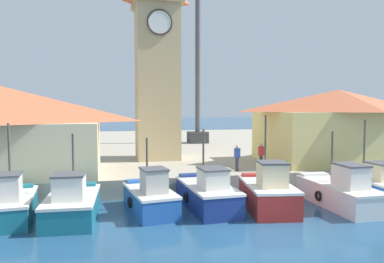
# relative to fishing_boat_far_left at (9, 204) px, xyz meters

# --- Properties ---
(ground_plane) EXTENTS (300.00, 300.00, 0.00)m
(ground_plane) POSITION_rel_fishing_boat_far_left_xyz_m (10.67, -4.11, -0.73)
(ground_plane) COLOR navy
(quay_wharf) EXTENTS (120.00, 40.00, 1.07)m
(quay_wharf) POSITION_rel_fishing_boat_far_left_xyz_m (10.67, 22.64, -0.20)
(quay_wharf) COLOR #A89E89
(quay_wharf) RESTS_ON ground
(fishing_boat_far_left) EXTENTS (2.39, 4.39, 4.28)m
(fishing_boat_far_left) POSITION_rel_fishing_boat_far_left_xyz_m (0.00, 0.00, 0.00)
(fishing_boat_far_left) COLOR #196B7F
(fishing_boat_far_left) RESTS_ON ground
(fishing_boat_left_outer) EXTENTS (2.35, 4.59, 3.79)m
(fishing_boat_left_outer) POSITION_rel_fishing_boat_far_left_xyz_m (2.70, -0.43, -0.00)
(fishing_boat_left_outer) COLOR #196B7F
(fishing_boat_left_outer) RESTS_ON ground
(fishing_boat_left_inner) EXTENTS (2.40, 4.39, 3.52)m
(fishing_boat_left_inner) POSITION_rel_fishing_boat_far_left_xyz_m (6.22, -0.05, 0.01)
(fishing_boat_left_inner) COLOR #2356A8
(fishing_boat_left_inner) RESTS_ON ground
(fishing_boat_mid_left) EXTENTS (2.27, 5.10, 3.90)m
(fishing_boat_mid_left) POSITION_rel_fishing_boat_far_left_xyz_m (9.05, 0.02, 0.02)
(fishing_boat_mid_left) COLOR navy
(fishing_boat_mid_left) RESTS_ON ground
(fishing_boat_center) EXTENTS (2.75, 4.65, 4.61)m
(fishing_boat_center) POSITION_rel_fishing_boat_far_left_xyz_m (11.86, -0.85, 0.11)
(fishing_boat_center) COLOR #AD2823
(fishing_boat_center) RESTS_ON ground
(fishing_boat_mid_right) EXTENTS (2.00, 5.28, 3.75)m
(fishing_boat_mid_right) POSITION_rel_fishing_boat_far_left_xyz_m (15.60, -1.15, 0.03)
(fishing_boat_mid_right) COLOR silver
(fishing_boat_mid_right) RESTS_ON ground
(fishing_boat_right_inner) EXTENTS (2.20, 4.44, 4.30)m
(fishing_boat_right_inner) POSITION_rel_fishing_boat_far_left_xyz_m (18.08, -0.27, 0.03)
(fishing_boat_right_inner) COLOR #2356A8
(fishing_boat_right_inner) RESTS_ON ground
(clock_tower) EXTENTS (3.59, 3.59, 16.08)m
(clock_tower) POSITION_rel_fishing_boat_far_left_xyz_m (7.95, 10.46, 8.00)
(clock_tower) COLOR tan
(clock_tower) RESTS_ON quay_wharf
(warehouse_right) EXTENTS (11.06, 6.93, 5.15)m
(warehouse_right) POSITION_rel_fishing_boat_far_left_xyz_m (20.60, 6.49, 2.97)
(warehouse_right) COLOR #E5D17A
(warehouse_right) RESTS_ON quay_wharf
(port_crane_near) EXTENTS (3.07, 7.03, 20.20)m
(port_crane_near) POSITION_rel_fishing_boat_far_left_xyz_m (13.83, 21.78, 7.98)
(port_crane_near) COLOR #353539
(port_crane_near) RESTS_ON quay_wharf
(dock_worker_near_tower) EXTENTS (0.34, 0.22, 1.62)m
(dock_worker_near_tower) POSITION_rel_fishing_boat_far_left_xyz_m (11.99, 3.95, 1.18)
(dock_worker_near_tower) COLOR #33333D
(dock_worker_near_tower) RESTS_ON quay_wharf
(dock_worker_along_quay) EXTENTS (0.34, 0.22, 1.62)m
(dock_worker_along_quay) POSITION_rel_fishing_boat_far_left_xyz_m (13.79, 4.52, 1.18)
(dock_worker_along_quay) COLOR #33333D
(dock_worker_along_quay) RESTS_ON quay_wharf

